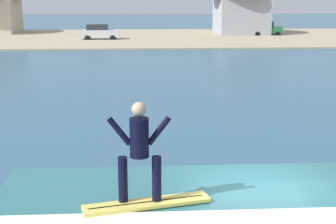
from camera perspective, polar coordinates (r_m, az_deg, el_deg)
surfboard at (r=8.76m, az=-2.37°, el=-10.26°), size 2.23×0.91×0.06m
surfer at (r=8.46m, az=-3.24°, el=-3.95°), size 1.06×0.32×1.73m
shoreline_bank at (r=61.46m, az=-1.31°, el=8.40°), size 120.00×26.54×0.17m
car_near_shore at (r=58.65m, az=-7.69°, el=8.91°), size 4.33×2.03×1.86m
car_far_shore at (r=65.23m, az=10.91°, el=9.20°), size 3.87×2.04×1.86m
house_gabled_white at (r=67.28m, az=8.25°, el=11.96°), size 9.43×9.43×6.84m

